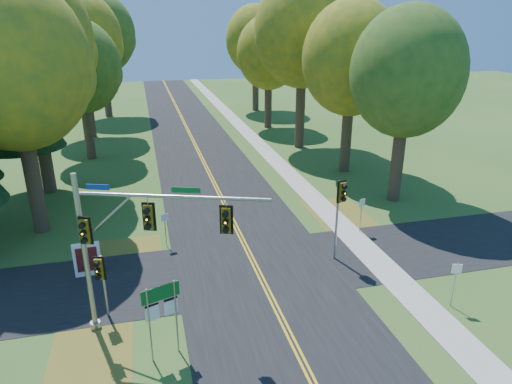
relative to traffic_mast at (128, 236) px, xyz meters
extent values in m
plane|color=#30581F|center=(5.77, 1.69, -4.23)|extent=(160.00, 160.00, 0.00)
cube|color=black|center=(5.77, 1.69, -4.22)|extent=(8.00, 160.00, 0.02)
cube|color=black|center=(5.77, 3.69, -4.22)|extent=(60.00, 6.00, 0.02)
cube|color=gold|center=(5.67, 1.69, -4.21)|extent=(0.10, 160.00, 0.01)
cube|color=gold|center=(5.87, 1.69, -4.21)|extent=(0.10, 160.00, 0.01)
cube|color=#9E998E|center=(11.97, 1.69, -4.20)|extent=(1.60, 160.00, 0.06)
cube|color=brown|center=(-0.73, 5.69, -4.23)|extent=(4.00, 6.00, 0.00)
cube|color=brown|center=(12.57, 7.69, -4.23)|extent=(3.50, 8.00, 0.00)
cube|color=brown|center=(-1.73, -1.31, -4.23)|extent=(3.00, 5.00, 0.00)
cylinder|color=#38281C|center=(-5.43, 10.99, -0.86)|extent=(0.86, 0.86, 6.75)
ellipsoid|color=#AB8C16|center=(-5.43, 10.99, 5.32)|extent=(8.00, 8.00, 9.20)
sphere|color=#AB8C16|center=(-3.83, 12.19, 4.52)|extent=(4.80, 4.80, 4.80)
cylinder|color=#38281C|center=(17.27, 10.39, -1.19)|extent=(0.83, 0.83, 6.08)
ellipsoid|color=#536C21|center=(17.27, 10.39, 4.36)|extent=(7.20, 7.20, 8.28)
sphere|color=#536C21|center=(18.71, 11.47, 3.64)|extent=(4.32, 4.32, 4.32)
sphere|color=#536C21|center=(16.01, 9.67, 5.08)|extent=(3.96, 3.96, 3.96)
cylinder|color=#38281C|center=(-6.03, 17.89, -0.52)|extent=(0.89, 0.89, 7.42)
ellipsoid|color=#AB8C16|center=(-6.03, 17.89, 6.20)|extent=(8.60, 8.60, 9.89)
sphere|color=#AB8C16|center=(-4.31, 19.18, 5.34)|extent=(5.16, 5.16, 5.16)
cylinder|color=#38281C|center=(16.67, 17.19, -1.08)|extent=(0.84, 0.84, 6.30)
ellipsoid|color=#AB8C16|center=(16.67, 17.19, 4.73)|extent=(7.60, 7.60, 8.74)
sphere|color=#AB8C16|center=(18.19, 18.33, 3.97)|extent=(4.56, 4.56, 4.56)
sphere|color=#AB8C16|center=(15.34, 16.43, 5.49)|extent=(4.18, 4.18, 4.18)
cylinder|color=#38281C|center=(-3.83, 26.09, -1.42)|extent=(0.81, 0.81, 5.62)
ellipsoid|color=#536C21|center=(-3.83, 26.09, 3.77)|extent=(6.80, 6.80, 7.82)
sphere|color=#536C21|center=(-2.47, 27.11, 3.09)|extent=(4.08, 4.08, 4.08)
sphere|color=#536C21|center=(-5.02, 25.41, 4.45)|extent=(3.74, 3.74, 3.74)
cylinder|color=#38281C|center=(15.57, 25.29, -0.41)|extent=(0.90, 0.90, 7.65)
ellipsoid|color=#AB8C16|center=(15.57, 25.29, 6.50)|extent=(8.80, 8.80, 10.12)
sphere|color=#AB8C16|center=(17.33, 26.61, 5.62)|extent=(5.28, 5.28, 5.28)
sphere|color=#AB8C16|center=(14.03, 24.41, 7.38)|extent=(4.84, 4.84, 4.84)
cylinder|color=#38281C|center=(-4.43, 34.79, -0.74)|extent=(0.87, 0.87, 6.98)
ellipsoid|color=#AB8C16|center=(-4.43, 34.79, 5.61)|extent=(8.20, 8.20, 9.43)
sphere|color=#AB8C16|center=(-2.79, 36.02, 4.79)|extent=(4.92, 4.92, 4.92)
sphere|color=#AB8C16|center=(-5.86, 33.97, 6.43)|extent=(4.51, 4.51, 4.51)
cylinder|color=#38281C|center=(14.97, 34.49, -1.31)|extent=(0.82, 0.82, 5.85)
ellipsoid|color=#AB8C16|center=(14.97, 34.49, 4.07)|extent=(7.00, 7.00, 8.05)
sphere|color=#AB8C16|center=(16.37, 35.54, 3.37)|extent=(4.20, 4.20, 4.20)
sphere|color=#AB8C16|center=(13.75, 33.79, 4.77)|extent=(3.85, 3.85, 3.85)
cylinder|color=#38281C|center=(-3.23, 45.69, -0.63)|extent=(0.88, 0.88, 7.20)
ellipsoid|color=#536C21|center=(-3.23, 45.69, 5.91)|extent=(8.40, 8.40, 9.66)
sphere|color=#536C21|center=(-1.55, 46.95, 5.07)|extent=(5.04, 5.04, 5.04)
sphere|color=#536C21|center=(-4.70, 44.85, 6.75)|extent=(4.62, 4.62, 4.62)
cylinder|color=#38281C|center=(16.17, 45.19, -0.97)|extent=(0.85, 0.85, 6.53)
ellipsoid|color=#AB8C16|center=(16.17, 45.19, 5.02)|extent=(7.80, 7.80, 8.97)
sphere|color=#AB8C16|center=(17.73, 46.36, 4.24)|extent=(4.68, 4.68, 4.68)
sphere|color=#AB8C16|center=(14.81, 44.41, 5.80)|extent=(4.29, 4.29, 4.29)
cylinder|color=#38281C|center=(-7.23, 17.69, -2.52)|extent=(0.50, 0.50, 3.42)
cone|color=black|center=(-7.23, 17.69, 1.92)|extent=(5.60, 5.60, 5.45)
cone|color=black|center=(-7.23, 17.69, 5.81)|extent=(4.57, 4.57, 5.45)
cylinder|color=gray|center=(-1.67, 0.64, -0.94)|extent=(0.21, 0.21, 6.58)
cylinder|color=gray|center=(-1.67, 0.64, -4.09)|extent=(0.41, 0.41, 0.28)
cylinder|color=gray|center=(1.65, -0.54, 1.60)|extent=(6.69, 2.48, 0.13)
cylinder|color=gray|center=(-0.70, 0.29, 0.66)|extent=(2.03, 0.79, 1.94)
cylinder|color=gray|center=(0.81, -0.24, 1.43)|extent=(0.04, 0.04, 0.34)
cube|color=#72590C|center=(0.81, -0.24, 0.79)|extent=(0.40, 0.37, 0.94)
cube|color=black|center=(0.81, -0.24, 0.79)|extent=(0.47, 0.19, 1.11)
sphere|color=orange|center=(0.74, -0.45, 0.79)|extent=(0.17, 0.17, 0.17)
cylinder|color=black|center=(0.74, -0.45, 1.09)|extent=(0.26, 0.22, 0.23)
cylinder|color=black|center=(0.74, -0.45, 0.79)|extent=(0.26, 0.22, 0.23)
cylinder|color=black|center=(0.74, -0.45, 0.49)|extent=(0.26, 0.22, 0.23)
cylinder|color=gray|center=(3.47, -1.19, 1.43)|extent=(0.04, 0.04, 0.34)
cube|color=#72590C|center=(3.47, -1.19, 0.79)|extent=(0.40, 0.37, 0.94)
cube|color=black|center=(3.47, -1.19, 0.79)|extent=(0.47, 0.19, 1.11)
sphere|color=orange|center=(3.39, -1.39, 0.79)|extent=(0.17, 0.17, 0.17)
cylinder|color=black|center=(3.39, -1.39, 1.09)|extent=(0.26, 0.22, 0.23)
cylinder|color=black|center=(3.39, -1.39, 0.79)|extent=(0.26, 0.22, 0.23)
cylinder|color=black|center=(3.39, -1.39, 0.49)|extent=(0.26, 0.22, 0.23)
cube|color=#72590C|center=(-1.50, 0.43, 0.19)|extent=(0.40, 0.37, 0.94)
cube|color=black|center=(-1.50, 0.43, 0.19)|extent=(0.47, 0.19, 1.11)
sphere|color=orange|center=(-1.57, 0.22, 0.19)|extent=(0.17, 0.17, 0.17)
cylinder|color=black|center=(-1.57, 0.22, 0.49)|extent=(0.26, 0.22, 0.23)
cylinder|color=black|center=(-1.57, 0.22, 0.19)|extent=(0.26, 0.22, 0.23)
cylinder|color=black|center=(-1.57, 0.22, -0.11)|extent=(0.26, 0.22, 0.23)
cube|color=navy|center=(-0.87, 0.35, 1.86)|extent=(0.81, 0.32, 0.21)
cube|color=#0C5926|center=(2.14, -0.72, 1.86)|extent=(0.99, 0.38, 0.21)
cylinder|color=#96999E|center=(9.97, 3.62, -2.09)|extent=(0.12, 0.12, 4.29)
cube|color=#72590C|center=(10.02, 3.41, -0.43)|extent=(0.39, 0.36, 0.97)
cube|color=black|center=(10.02, 3.41, -0.43)|extent=(0.50, 0.14, 1.15)
sphere|color=orange|center=(10.07, 3.19, -0.43)|extent=(0.18, 0.18, 0.18)
cylinder|color=black|center=(10.07, 3.19, -0.12)|extent=(0.26, 0.20, 0.23)
cylinder|color=black|center=(10.07, 3.19, -0.43)|extent=(0.26, 0.20, 0.23)
cylinder|color=black|center=(10.07, 3.19, -0.74)|extent=(0.26, 0.20, 0.23)
cylinder|color=#93969B|center=(-1.22, 1.36, -2.81)|extent=(0.11, 0.11, 2.84)
cube|color=#72590C|center=(-1.29, 1.17, -1.83)|extent=(0.37, 0.35, 0.89)
cube|color=black|center=(-1.29, 1.17, -1.83)|extent=(0.45, 0.17, 1.05)
sphere|color=orange|center=(-1.35, 0.98, -1.83)|extent=(0.16, 0.16, 0.16)
cylinder|color=black|center=(-1.35, 0.98, -1.55)|extent=(0.25, 0.20, 0.21)
cylinder|color=black|center=(-1.35, 0.98, -1.83)|extent=(0.25, 0.20, 0.21)
cylinder|color=black|center=(-1.35, 0.98, -2.12)|extent=(0.25, 0.20, 0.21)
cylinder|color=gray|center=(0.50, -1.88, -2.71)|extent=(0.06, 0.06, 3.04)
cylinder|color=gray|center=(1.45, -1.55, -2.71)|extent=(0.06, 0.06, 3.04)
cube|color=#0C551D|center=(0.96, -1.69, -1.54)|extent=(1.35, 0.51, 0.56)
cube|color=silver|center=(0.96, -1.69, -1.54)|extent=(1.15, 0.40, 0.08)
cube|color=silver|center=(0.63, -1.80, -2.25)|extent=(0.49, 0.21, 0.56)
cube|color=black|center=(0.63, -1.80, -1.92)|extent=(0.48, 0.17, 0.10)
cube|color=silver|center=(1.30, -1.57, -2.25)|extent=(0.49, 0.21, 0.56)
cube|color=black|center=(1.30, -1.57, -1.92)|extent=(0.48, 0.17, 0.10)
cube|color=white|center=(-2.28, 4.98, -3.36)|extent=(1.26, 0.24, 1.74)
cube|color=maroon|center=(-2.27, 4.88, -3.31)|extent=(0.96, 0.07, 1.25)
cube|color=white|center=(-2.76, 4.95, -4.09)|extent=(0.08, 0.08, 0.29)
cube|color=white|center=(-1.80, 5.00, -4.09)|extent=(0.08, 0.08, 0.29)
cylinder|color=gray|center=(12.67, 6.19, -3.15)|extent=(0.05, 0.05, 2.17)
cube|color=silver|center=(12.68, 6.17, -2.36)|extent=(0.40, 0.16, 0.44)
cylinder|color=gray|center=(13.18, -1.56, -3.15)|extent=(0.05, 0.05, 2.15)
cube|color=white|center=(13.17, -1.58, -2.37)|extent=(0.40, 0.17, 0.44)
cylinder|color=gray|center=(1.57, 7.13, -3.22)|extent=(0.05, 0.05, 2.02)
cube|color=silver|center=(1.58, 7.11, -2.48)|extent=(0.38, 0.14, 0.41)
camera|label=1|loc=(0.87, -15.78, 7.42)|focal=32.00mm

